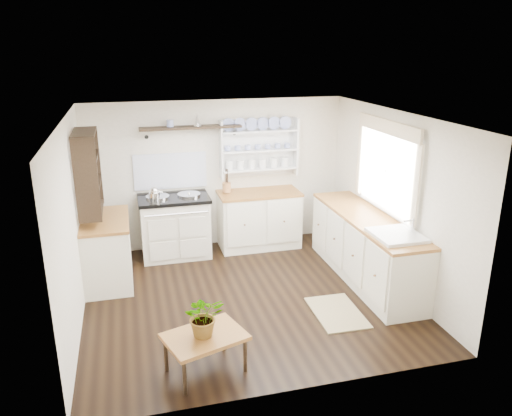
# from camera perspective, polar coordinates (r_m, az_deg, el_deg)

# --- Properties ---
(floor) EXTENTS (4.00, 3.80, 0.01)m
(floor) POSITION_cam_1_polar(r_m,az_deg,el_deg) (6.52, -1.14, -10.03)
(floor) COLOR black
(floor) RESTS_ON ground
(wall_back) EXTENTS (4.00, 0.02, 2.30)m
(wall_back) POSITION_cam_1_polar(r_m,az_deg,el_deg) (7.85, -4.46, 3.88)
(wall_back) COLOR beige
(wall_back) RESTS_ON ground
(wall_right) EXTENTS (0.02, 3.80, 2.30)m
(wall_right) POSITION_cam_1_polar(r_m,az_deg,el_deg) (6.79, 15.43, 0.97)
(wall_right) COLOR beige
(wall_right) RESTS_ON ground
(wall_left) EXTENTS (0.02, 3.80, 2.30)m
(wall_left) POSITION_cam_1_polar(r_m,az_deg,el_deg) (5.96, -20.28, -1.94)
(wall_left) COLOR beige
(wall_left) RESTS_ON ground
(ceiling) EXTENTS (4.00, 3.80, 0.01)m
(ceiling) POSITION_cam_1_polar(r_m,az_deg,el_deg) (5.80, -1.28, 10.41)
(ceiling) COLOR white
(ceiling) RESTS_ON wall_back
(window) EXTENTS (0.08, 1.55, 1.22)m
(window) POSITION_cam_1_polar(r_m,az_deg,el_deg) (6.79, 14.73, 4.65)
(window) COLOR white
(window) RESTS_ON wall_right
(aga_cooker) EXTENTS (1.04, 0.72, 0.96)m
(aga_cooker) POSITION_cam_1_polar(r_m,az_deg,el_deg) (7.65, -9.24, -2.01)
(aga_cooker) COLOR beige
(aga_cooker) RESTS_ON floor
(back_cabinets) EXTENTS (1.27, 0.63, 0.90)m
(back_cabinets) POSITION_cam_1_polar(r_m,az_deg,el_deg) (7.90, 0.34, -1.22)
(back_cabinets) COLOR silver
(back_cabinets) RESTS_ON floor
(right_cabinets) EXTENTS (0.62, 2.43, 0.90)m
(right_cabinets) POSITION_cam_1_polar(r_m,az_deg,el_deg) (6.96, 12.40, -4.40)
(right_cabinets) COLOR silver
(right_cabinets) RESTS_ON floor
(belfast_sink) EXTENTS (0.55, 0.60, 0.45)m
(belfast_sink) POSITION_cam_1_polar(r_m,az_deg,el_deg) (6.23, 15.69, -4.03)
(belfast_sink) COLOR white
(belfast_sink) RESTS_ON right_cabinets
(left_cabinets) EXTENTS (0.62, 1.13, 0.90)m
(left_cabinets) POSITION_cam_1_polar(r_m,az_deg,el_deg) (7.01, -16.63, -4.59)
(left_cabinets) COLOR silver
(left_cabinets) RESTS_ON floor
(plate_rack) EXTENTS (1.20, 0.22, 0.90)m
(plate_rack) POSITION_cam_1_polar(r_m,az_deg,el_deg) (7.86, 0.21, 6.98)
(plate_rack) COLOR white
(plate_rack) RESTS_ON wall_back
(high_shelf) EXTENTS (1.50, 0.29, 0.16)m
(high_shelf) POSITION_cam_1_polar(r_m,az_deg,el_deg) (7.52, -7.47, 9.05)
(high_shelf) COLOR black
(high_shelf) RESTS_ON wall_back
(left_shelving) EXTENTS (0.28, 0.80, 1.05)m
(left_shelving) POSITION_cam_1_polar(r_m,az_deg,el_deg) (6.69, -18.66, 3.97)
(left_shelving) COLOR black
(left_shelving) RESTS_ON wall_left
(kettle) EXTENTS (0.16, 0.16, 0.20)m
(kettle) POSITION_cam_1_polar(r_m,az_deg,el_deg) (7.34, -11.53, 1.57)
(kettle) COLOR silver
(kettle) RESTS_ON aga_cooker
(utensil_crock) EXTENTS (0.13, 0.13, 0.15)m
(utensil_crock) POSITION_cam_1_polar(r_m,az_deg,el_deg) (7.70, -3.38, 2.36)
(utensil_crock) COLOR #A96F3E
(utensil_crock) RESTS_ON back_cabinets
(center_table) EXTENTS (0.88, 0.74, 0.41)m
(center_table) POSITION_cam_1_polar(r_m,az_deg,el_deg) (5.03, -5.86, -14.68)
(center_table) COLOR brown
(center_table) RESTS_ON floor
(potted_plant) EXTENTS (0.39, 0.34, 0.42)m
(potted_plant) POSITION_cam_1_polar(r_m,az_deg,el_deg) (4.90, -5.96, -12.16)
(potted_plant) COLOR #3F7233
(potted_plant) RESTS_ON center_table
(floor_rug) EXTENTS (0.57, 0.86, 0.02)m
(floor_rug) POSITION_cam_1_polar(r_m,az_deg,el_deg) (6.22, 9.23, -11.70)
(floor_rug) COLOR #8B7950
(floor_rug) RESTS_ON floor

